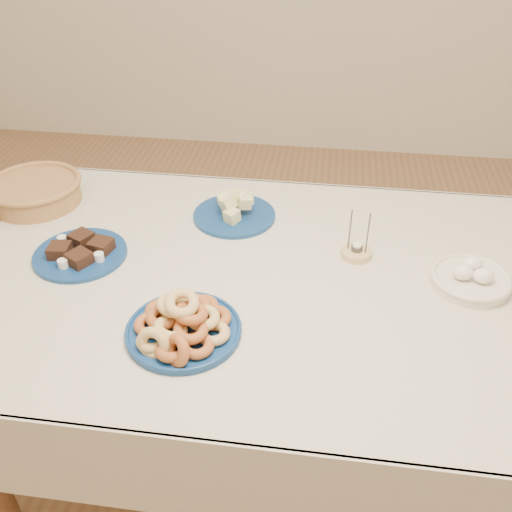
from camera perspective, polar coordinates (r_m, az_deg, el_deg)
name	(u,v)px	position (r m, az deg, el deg)	size (l,w,h in m)	color
ground	(258,445)	(2.11, 0.20, -18.35)	(5.00, 5.00, 0.00)	#8E6443
dining_table	(258,305)	(1.63, 0.24, -4.88)	(1.71, 1.11, 0.75)	brown
donut_platter	(182,325)	(1.38, -7.41, -6.89)	(0.37, 0.37, 0.13)	navy
melon_plate	(234,209)	(1.81, -2.19, 4.76)	(0.27, 0.27, 0.09)	navy
brownie_plate	(80,252)	(1.71, -17.18, 0.36)	(0.32, 0.32, 0.05)	navy
wicker_basket	(35,190)	(2.02, -21.22, 6.13)	(0.40, 0.40, 0.08)	brown
candle_holder	(356,252)	(1.66, 10.00, 0.40)	(0.11, 0.11, 0.15)	tan
egg_bowl	(471,278)	(1.62, 20.67, -2.11)	(0.23, 0.23, 0.07)	silver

